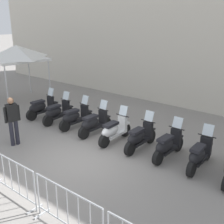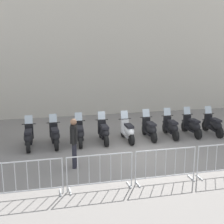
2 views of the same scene
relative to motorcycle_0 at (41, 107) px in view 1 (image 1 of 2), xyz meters
The scene contains 13 objects.
ground_plane 4.53m from the motorcycle_0, 13.37° to the right, with size 120.00×120.00×0.00m, color gray.
motorcycle_0 is the anchor object (origin of this frame).
motorcycle_1 1.04m from the motorcycle_0, ahead, with size 0.68×1.71×1.24m.
motorcycle_2 2.07m from the motorcycle_0, 10.87° to the left, with size 0.57×1.73×1.24m.
motorcycle_3 3.11m from the motorcycle_0, ahead, with size 0.62×1.72×1.24m.
motorcycle_4 4.15m from the motorcycle_0, ahead, with size 0.65×1.72×1.24m.
motorcycle_5 5.19m from the motorcycle_0, ahead, with size 0.63×1.72×1.24m.
motorcycle_6 6.22m from the motorcycle_0, ahead, with size 0.60×1.72×1.24m.
motorcycle_7 7.26m from the motorcycle_0, ahead, with size 0.67×1.71×1.24m.
barrier_segment_2 5.89m from the motorcycle_0, 35.68° to the right, with size 1.94×0.73×1.07m.
barrier_segment_3 7.47m from the motorcycle_0, 24.48° to the right, with size 1.94×0.73×1.07m.
officer_near_row_end 2.91m from the motorcycle_0, 47.41° to the right, with size 0.24×0.55×1.73m.
canopy_tent 3.73m from the motorcycle_0, behind, with size 2.53×2.53×2.91m.
Camera 1 is at (6.68, -4.62, 4.37)m, focal length 45.77 mm.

